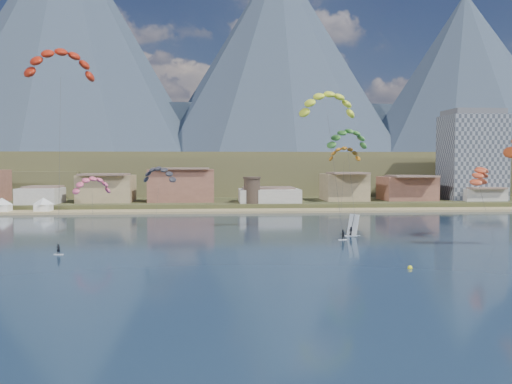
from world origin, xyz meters
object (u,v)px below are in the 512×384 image
at_px(windsurfer, 352,229).
at_px(apartment_tower, 472,155).
at_px(kitesurfer_red, 60,60).
at_px(watchtower, 252,190).
at_px(buoy, 410,268).
at_px(kitesurfer_green, 348,137).
at_px(kitesurfer_yellow, 328,101).

bearing_deg(windsurfer, apartment_tower, 51.01).
xyz_separation_m(apartment_tower, kitesurfer_red, (-119.63, -86.14, 15.69)).
relative_size(watchtower, kitesurfer_red, 0.23).
distance_m(apartment_tower, buoy, 131.66).
bearing_deg(watchtower, buoy, -81.17).
distance_m(apartment_tower, kitesurfer_green, 88.80).
bearing_deg(apartment_tower, kitesurfer_red, -144.25).
relative_size(kitesurfer_yellow, buoy, 48.02).
distance_m(watchtower, kitesurfer_yellow, 61.74).
distance_m(kitesurfer_red, buoy, 69.93).
height_order(apartment_tower, kitesurfer_red, kitesurfer_red).
distance_m(kitesurfer_green, windsurfer, 24.85).
bearing_deg(kitesurfer_yellow, windsurfer, -69.62).
relative_size(kitesurfer_yellow, windsurfer, 7.28).
bearing_deg(kitesurfer_yellow, apartment_tower, 46.20).
height_order(kitesurfer_red, buoy, kitesurfer_red).
relative_size(watchtower, buoy, 12.73).
height_order(kitesurfer_green, buoy, kitesurfer_green).
bearing_deg(windsurfer, kitesurfer_yellow, 110.38).
bearing_deg(buoy, kitesurfer_red, 153.69).
bearing_deg(apartment_tower, watchtower, -170.07).
xyz_separation_m(watchtower, kitesurfer_yellow, (12.63, -56.27, 22.05)).
bearing_deg(watchtower, kitesurfer_yellow, -77.35).
xyz_separation_m(watchtower, kitesurfer_red, (-39.63, -72.14, 27.14)).
distance_m(apartment_tower, watchtower, 82.02).
bearing_deg(kitesurfer_red, kitesurfer_yellow, 16.89).
height_order(kitesurfer_red, kitesurfer_yellow, kitesurfer_red).
relative_size(apartment_tower, kitesurfer_green, 1.27).
relative_size(watchtower, kitesurfer_green, 0.34).
height_order(apartment_tower, watchtower, apartment_tower).
bearing_deg(windsurfer, kitesurfer_red, -172.83).
relative_size(kitesurfer_red, kitesurfer_yellow, 1.13).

